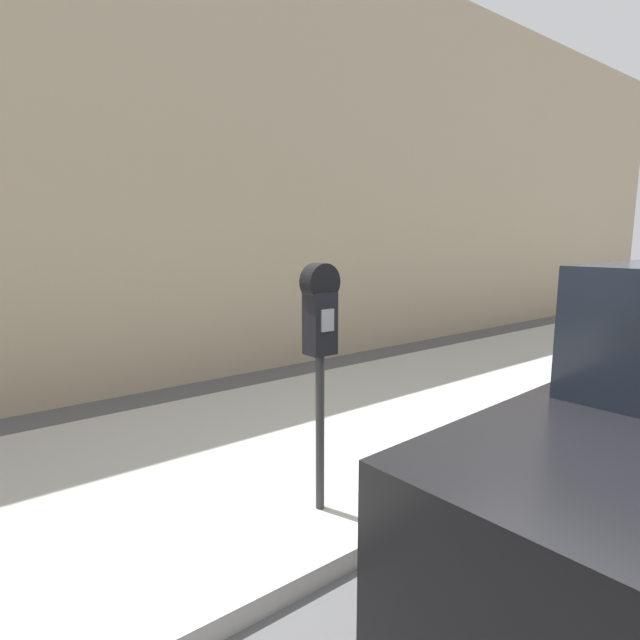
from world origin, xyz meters
TOP-DOWN VIEW (x-y plane):
  - ground_plane at (0.00, 0.00)m, footprint 60.00×60.00m
  - sidewalk at (0.00, 2.20)m, footprint 24.00×2.80m
  - building_facade at (0.00, 4.57)m, footprint 24.00×0.30m
  - parking_meter at (-0.54, 1.22)m, footprint 0.20×0.13m

SIDE VIEW (x-z plane):
  - ground_plane at x=0.00m, z-range 0.00..0.00m
  - sidewalk at x=0.00m, z-range 0.00..0.11m
  - parking_meter at x=-0.54m, z-range 0.45..1.87m
  - building_facade at x=0.00m, z-range 0.00..5.35m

